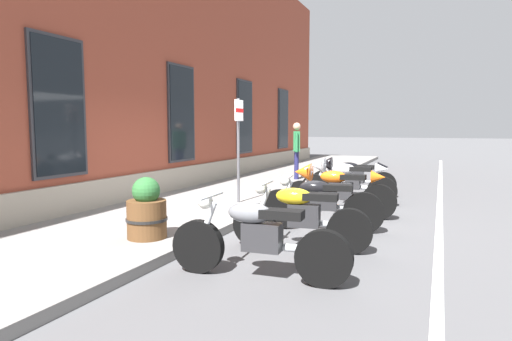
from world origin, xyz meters
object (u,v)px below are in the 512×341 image
(motorcycle_white_sport, at_px, (344,179))
(motorcycle_black_sport, at_px, (349,175))
(parking_sign, at_px, (239,135))
(motorcycle_black_naked, at_px, (320,203))
(pedestrian_striped_shirt, at_px, (297,147))
(motorcycle_grey_naked, at_px, (256,238))
(barrel_planter, at_px, (147,212))
(motorcycle_yellow_naked, at_px, (299,216))
(motorcycle_orange_sport, at_px, (334,188))

(motorcycle_white_sport, relative_size, motorcycle_black_sport, 1.01)
(motorcycle_white_sport, xyz_separation_m, motorcycle_black_sport, (1.21, 0.12, -0.03))
(parking_sign, bearing_deg, motorcycle_white_sport, -52.91)
(motorcycle_black_naked, xyz_separation_m, pedestrian_striped_shirt, (5.83, 2.27, 0.65))
(motorcycle_grey_naked, bearing_deg, barrel_planter, 72.80)
(motorcycle_yellow_naked, bearing_deg, motorcycle_black_naked, 1.37)
(motorcycle_yellow_naked, relative_size, motorcycle_black_sport, 0.94)
(barrel_planter, bearing_deg, motorcycle_white_sport, -21.78)
(motorcycle_orange_sport, bearing_deg, motorcycle_black_sport, 4.70)
(motorcycle_yellow_naked, relative_size, pedestrian_striped_shirt, 1.15)
(barrel_planter, bearing_deg, motorcycle_grey_naked, -107.20)
(motorcycle_orange_sport, xyz_separation_m, motorcycle_white_sport, (1.46, 0.10, 0.01))
(pedestrian_striped_shirt, bearing_deg, motorcycle_yellow_naked, -161.94)
(motorcycle_yellow_naked, relative_size, motorcycle_black_naked, 0.97)
(motorcycle_black_naked, distance_m, motorcycle_white_sport, 2.75)
(parking_sign, xyz_separation_m, barrel_planter, (-3.26, -0.06, -1.06))
(parking_sign, height_order, barrel_planter, parking_sign)
(motorcycle_orange_sport, relative_size, motorcycle_black_sport, 1.03)
(motorcycle_white_sport, bearing_deg, motorcycle_yellow_naked, -177.41)
(motorcycle_white_sport, bearing_deg, motorcycle_black_naked, -176.86)
(motorcycle_black_naked, distance_m, barrel_planter, 2.85)
(motorcycle_black_naked, xyz_separation_m, parking_sign, (1.27, 2.11, 1.10))
(motorcycle_white_sport, distance_m, motorcycle_black_sport, 1.21)
(barrel_planter, bearing_deg, motorcycle_black_naked, -45.81)
(motorcycle_yellow_naked, xyz_separation_m, motorcycle_black_naked, (1.23, 0.03, -0.00))
(motorcycle_white_sport, height_order, pedestrian_striped_shirt, pedestrian_striped_shirt)
(motorcycle_orange_sport, bearing_deg, motorcycle_white_sport, 4.07)
(motorcycle_yellow_naked, xyz_separation_m, parking_sign, (2.50, 2.13, 1.10))
(motorcycle_orange_sport, height_order, motorcycle_black_sport, motorcycle_orange_sport)
(motorcycle_grey_naked, xyz_separation_m, motorcycle_white_sport, (5.35, 0.10, 0.09))
(motorcycle_black_sport, height_order, parking_sign, parking_sign)
(motorcycle_black_sport, xyz_separation_m, pedestrian_striped_shirt, (1.88, 2.01, 0.59))
(motorcycle_black_naked, relative_size, pedestrian_striped_shirt, 1.19)
(motorcycle_white_sport, bearing_deg, motorcycle_black_sport, 5.46)
(motorcycle_black_naked, bearing_deg, parking_sign, 58.87)
(motorcycle_black_sport, bearing_deg, barrel_planter, 163.36)
(motorcycle_black_sport, height_order, pedestrian_striped_shirt, pedestrian_striped_shirt)
(parking_sign, relative_size, barrel_planter, 2.47)
(motorcycle_grey_naked, relative_size, motorcycle_yellow_naked, 1.07)
(motorcycle_black_naked, height_order, motorcycle_white_sport, motorcycle_white_sport)
(motorcycle_black_sport, relative_size, parking_sign, 0.97)
(pedestrian_striped_shirt, bearing_deg, motorcycle_grey_naked, -165.26)
(motorcycle_white_sport, relative_size, barrel_planter, 2.43)
(motorcycle_grey_naked, distance_m, motorcycle_white_sport, 5.35)
(motorcycle_black_sport, bearing_deg, pedestrian_striped_shirt, 46.93)
(motorcycle_black_sport, distance_m, parking_sign, 3.42)
(motorcycle_yellow_naked, distance_m, motorcycle_white_sport, 3.98)
(parking_sign, distance_m, barrel_planter, 3.42)
(motorcycle_yellow_naked, bearing_deg, motorcycle_black_sport, 3.26)
(parking_sign, bearing_deg, pedestrian_striped_shirt, 2.12)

